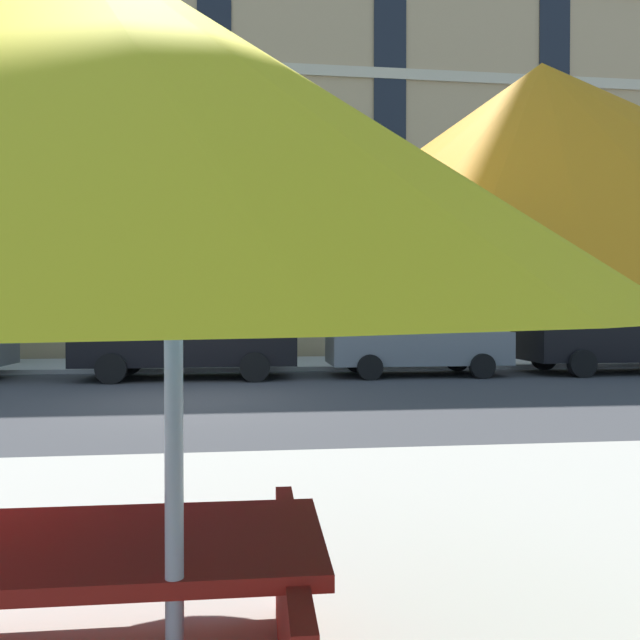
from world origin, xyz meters
name	(u,v)px	position (x,y,z in m)	size (l,w,h in m)	color
ground_plane	(186,401)	(0.00, 0.00, 0.00)	(120.00, 120.00, 0.00)	#38383A
sidewalk_far	(211,364)	(0.00, 6.80, 0.06)	(56.00, 3.60, 0.12)	#B2ADA3
apartment_building	(223,123)	(0.00, 14.99, 9.60)	(40.84, 12.08, 19.20)	tan
pickup_black	(178,335)	(-0.57, 3.70, 1.03)	(5.10, 2.12, 2.20)	black
sedan_gray	(414,337)	(5.24, 3.70, 0.95)	(4.40, 1.98, 1.78)	slate
pickup_black_midblock	(611,333)	(10.48, 3.70, 1.03)	(5.10, 2.12, 2.20)	black
street_tree_middle	(241,241)	(0.88, 7.07, 3.69)	(3.19, 3.52, 5.18)	brown
patio_umbrella	(173,232)	(0.91, -9.00, 1.88)	(3.71, 3.71, 2.20)	silver
picnic_table	(84,614)	(0.53, -8.63, 0.49)	(1.82, 1.54, 0.77)	red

